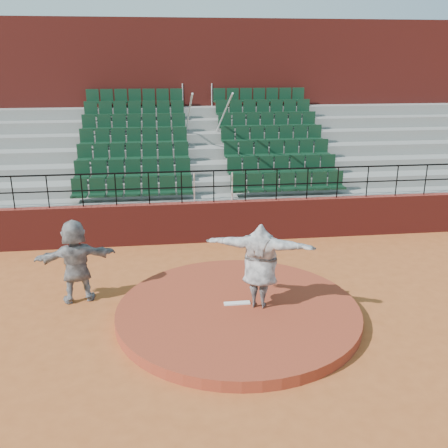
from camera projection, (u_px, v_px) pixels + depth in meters
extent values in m
plane|color=#AD5627|center=(238.00, 317.00, 11.37)|extent=(90.00, 90.00, 0.00)
cylinder|color=maroon|center=(238.00, 312.00, 11.33)|extent=(5.50, 5.50, 0.25)
cube|color=white|center=(237.00, 303.00, 11.43)|extent=(0.60, 0.15, 0.03)
cube|color=maroon|center=(214.00, 222.00, 15.87)|extent=(24.00, 0.30, 1.30)
cylinder|color=black|center=(214.00, 171.00, 15.34)|extent=(24.00, 0.05, 0.05)
cylinder|color=black|center=(214.00, 186.00, 15.50)|extent=(24.00, 0.04, 0.04)
cylinder|color=black|center=(13.00, 193.00, 14.78)|extent=(0.04, 0.04, 1.00)
cylinder|color=black|center=(48.00, 192.00, 14.90)|extent=(0.04, 0.04, 1.00)
cylinder|color=black|center=(82.00, 191.00, 15.02)|extent=(0.04, 0.04, 1.00)
cylinder|color=black|center=(116.00, 190.00, 15.14)|extent=(0.04, 0.04, 1.00)
cylinder|color=black|center=(149.00, 189.00, 15.26)|extent=(0.04, 0.04, 1.00)
cylinder|color=black|center=(182.00, 188.00, 15.38)|extent=(0.04, 0.04, 1.00)
cylinder|color=black|center=(214.00, 186.00, 15.50)|extent=(0.04, 0.04, 1.00)
cylinder|color=black|center=(245.00, 185.00, 15.62)|extent=(0.04, 0.04, 1.00)
cylinder|color=black|center=(277.00, 185.00, 15.74)|extent=(0.04, 0.04, 1.00)
cylinder|color=black|center=(307.00, 184.00, 15.87)|extent=(0.04, 0.04, 1.00)
cylinder|color=black|center=(338.00, 183.00, 15.99)|extent=(0.04, 0.04, 1.00)
cylinder|color=black|center=(367.00, 182.00, 16.11)|extent=(0.04, 0.04, 1.00)
cylinder|color=black|center=(397.00, 181.00, 16.23)|extent=(0.04, 0.04, 1.00)
cylinder|color=black|center=(426.00, 180.00, 16.35)|extent=(0.04, 0.04, 1.00)
cube|color=gray|center=(212.00, 216.00, 16.41)|extent=(24.00, 0.85, 1.30)
cube|color=#10301D|center=(133.00, 189.00, 15.79)|extent=(3.85, 0.48, 0.72)
cube|color=#10301D|center=(288.00, 184.00, 16.40)|extent=(3.85, 0.48, 0.72)
cube|color=gray|center=(209.00, 203.00, 17.14)|extent=(24.00, 0.85, 1.70)
cube|color=#10301D|center=(133.00, 171.00, 16.46)|extent=(3.85, 0.48, 0.72)
cube|color=#10301D|center=(282.00, 167.00, 17.07)|extent=(3.85, 0.48, 0.72)
cube|color=gray|center=(207.00, 191.00, 17.88)|extent=(24.00, 0.85, 2.10)
cube|color=#10301D|center=(134.00, 154.00, 17.14)|extent=(3.85, 0.48, 0.72)
cube|color=#10301D|center=(277.00, 151.00, 17.75)|extent=(3.85, 0.48, 0.72)
cube|color=gray|center=(205.00, 180.00, 18.62)|extent=(24.00, 0.85, 2.50)
cube|color=#10301D|center=(134.00, 138.00, 17.81)|extent=(3.85, 0.48, 0.72)
cube|color=#10301D|center=(272.00, 136.00, 18.42)|extent=(3.85, 0.48, 0.72)
cube|color=gray|center=(203.00, 170.00, 19.35)|extent=(24.00, 0.85, 2.90)
cube|color=#10301D|center=(134.00, 124.00, 18.48)|extent=(3.85, 0.48, 0.72)
cube|color=#10301D|center=(268.00, 122.00, 19.09)|extent=(3.85, 0.48, 0.72)
cube|color=gray|center=(201.00, 161.00, 20.09)|extent=(24.00, 0.85, 3.30)
cube|color=#10301D|center=(135.00, 111.00, 19.15)|extent=(3.85, 0.48, 0.72)
cube|color=#10301D|center=(263.00, 109.00, 19.76)|extent=(3.85, 0.48, 0.72)
cube|color=gray|center=(199.00, 152.00, 20.82)|extent=(24.00, 0.85, 3.70)
cube|color=#10301D|center=(135.00, 98.00, 19.82)|extent=(3.85, 0.48, 0.72)
cube|color=#10301D|center=(260.00, 97.00, 20.43)|extent=(3.85, 0.48, 0.72)
cylinder|color=silver|center=(187.00, 122.00, 17.86)|extent=(0.06, 5.97, 2.46)
cylinder|color=silver|center=(221.00, 122.00, 18.00)|extent=(0.06, 5.97, 2.46)
cube|color=maroon|center=(195.00, 106.00, 22.09)|extent=(24.00, 3.00, 7.10)
imported|color=black|center=(260.00, 266.00, 11.05)|extent=(2.49, 1.46, 1.97)
imported|color=black|center=(76.00, 261.00, 11.84)|extent=(1.98, 0.93, 2.05)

